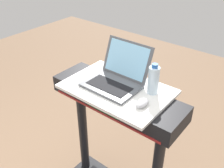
{
  "coord_description": "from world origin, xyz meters",
  "views": [
    {
      "loc": [
        0.82,
        -0.37,
        1.97
      ],
      "look_at": [
        0.0,
        0.65,
        1.16
      ],
      "focal_mm": 41.2,
      "sensor_mm": 36.0,
      "label": 1
    }
  ],
  "objects": [
    {
      "name": "desk_board",
      "position": [
        0.0,
        0.7,
        1.1
      ],
      "size": [
        0.66,
        0.44,
        0.02
      ],
      "primitive_type": "cube",
      "color": "white",
      "rests_on": "treadmill_base"
    },
    {
      "name": "laptop",
      "position": [
        -0.03,
        0.73,
        1.16
      ],
      "size": [
        0.34,
        0.33,
        0.24
      ],
      "rotation": [
        0.0,
        0.0,
        0.07
      ],
      "color": "#515459",
      "rests_on": "desk_board"
    },
    {
      "name": "computer_mouse",
      "position": [
        0.22,
        0.64,
        1.12
      ],
      "size": [
        0.07,
        0.1,
        0.03
      ],
      "primitive_type": "ellipsoid",
      "rotation": [
        0.0,
        0.0,
        0.05
      ],
      "color": "#B2B2B7",
      "rests_on": "desk_board"
    },
    {
      "name": "water_bottle",
      "position": [
        0.2,
        0.79,
        1.2
      ],
      "size": [
        0.07,
        0.07,
        0.19
      ],
      "color": "silver",
      "rests_on": "desk_board"
    }
  ]
}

